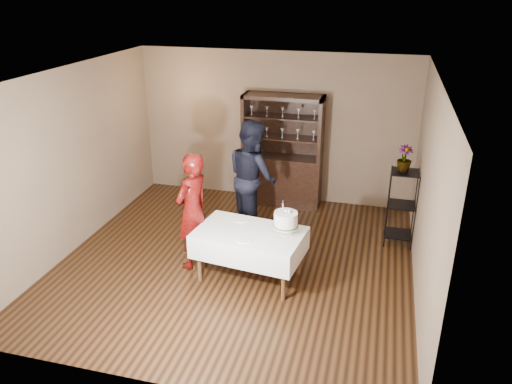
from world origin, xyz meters
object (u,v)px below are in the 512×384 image
at_px(plant_etagere, 402,205).
at_px(woman, 193,211).
at_px(china_hutch, 282,168).
at_px(man, 253,177).
at_px(cake, 286,220).
at_px(potted_plant, 405,158).
at_px(cake_table, 250,243).

xyz_separation_m(plant_etagere, woman, (-2.84, -1.40, 0.19)).
bearing_deg(woman, china_hutch, -178.91).
xyz_separation_m(man, cake, (0.81, -1.35, -0.02)).
bearing_deg(plant_etagere, potted_plant, 134.88).
bearing_deg(man, potted_plant, -126.87).
xyz_separation_m(china_hutch, woman, (-0.76, -2.45, 0.18)).
height_order(china_hutch, cake_table, china_hutch).
xyz_separation_m(plant_etagere, man, (-2.32, -0.12, 0.27)).
xyz_separation_m(plant_etagere, cake_table, (-1.98, -1.54, -0.11)).
xyz_separation_m(china_hutch, cake, (0.57, -2.52, 0.24)).
xyz_separation_m(woman, potted_plant, (2.80, 1.44, 0.54)).
distance_m(china_hutch, woman, 2.57).
distance_m(plant_etagere, woman, 3.17).
relative_size(man, potted_plant, 4.77).
distance_m(woman, cake, 1.34).
bearing_deg(man, cake_table, 152.64).
height_order(cake_table, potted_plant, potted_plant).
distance_m(cake, potted_plant, 2.16).
height_order(china_hutch, woman, china_hutch).
bearing_deg(cake_table, china_hutch, 92.23).
bearing_deg(cake, woman, 176.89).
height_order(china_hutch, potted_plant, china_hutch).
bearing_deg(china_hutch, woman, -107.23).
relative_size(cake_table, cake, 3.18).
bearing_deg(plant_etagere, man, -177.11).
relative_size(china_hutch, cake_table, 1.31).
relative_size(cake_table, potted_plant, 3.94).
xyz_separation_m(china_hutch, man, (-0.24, -1.17, 0.26)).
height_order(plant_etagere, cake, plant_etagere).
bearing_deg(potted_plant, cake, -134.18).
bearing_deg(man, woman, 117.10).
height_order(plant_etagere, cake_table, plant_etagere).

